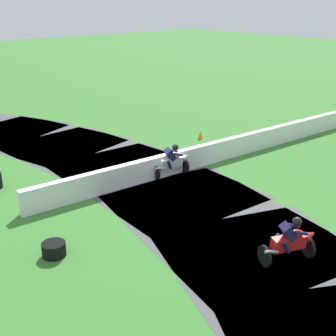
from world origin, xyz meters
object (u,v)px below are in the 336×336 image
Objects in this scene: motorcycle_chase_white at (173,161)px; motorcycle_lead_red at (291,240)px; traffic_cone at (200,135)px; tire_stack_mid_a at (54,249)px.

motorcycle_lead_red is at bearing -104.64° from motorcycle_chase_white.
motorcycle_lead_red reaches higher than traffic_cone.
traffic_cone is at bearing 25.47° from tire_stack_mid_a.
motorcycle_chase_white is at bearing 19.80° from tire_stack_mid_a.
tire_stack_mid_a is 1.54× the size of traffic_cone.
motorcycle_lead_red is at bearing -43.65° from tire_stack_mid_a.
motorcycle_lead_red is 7.16m from motorcycle_chase_white.
motorcycle_chase_white is at bearing 75.36° from motorcycle_lead_red.
traffic_cone is (11.04, 5.26, 0.02)m from tire_stack_mid_a.
motorcycle_chase_white is (1.81, 6.93, -0.00)m from motorcycle_lead_red.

